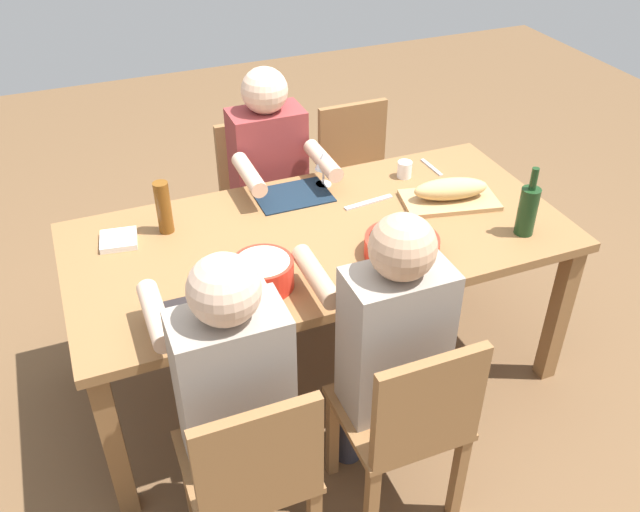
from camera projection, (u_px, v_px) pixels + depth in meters
name	position (u px, v px, depth m)	size (l,w,h in m)	color
ground_plane	(320.00, 367.00, 3.16)	(8.00, 8.00, 0.00)	brown
dining_table	(320.00, 249.00, 2.78)	(1.99, 0.95, 0.74)	olive
chair_far_right	(359.00, 176.00, 3.65)	(0.40, 0.40, 0.85)	olive
chair_far_center	(262.00, 195.00, 3.48)	(0.40, 0.40, 0.85)	olive
diner_far_center	(271.00, 174.00, 3.22)	(0.41, 0.53, 1.20)	#2D2D38
chair_near_left	(252.00, 472.00, 2.11)	(0.40, 0.40, 0.85)	olive
diner_near_left	(231.00, 382.00, 2.13)	(0.41, 0.53, 1.20)	#2D2D38
chair_near_center	(409.00, 421.00, 2.28)	(0.40, 0.40, 0.85)	olive
diner_near_center	(388.00, 338.00, 2.29)	(0.41, 0.53, 1.20)	#2D2D38
serving_bowl_pasta	(263.00, 272.00, 2.42)	(0.22, 0.22, 0.11)	red
serving_bowl_greens	(402.00, 245.00, 2.58)	(0.28, 0.28, 0.08)	red
cutting_board	(449.00, 200.00, 2.92)	(0.40, 0.22, 0.02)	tan
bread_loaf	(451.00, 189.00, 2.89)	(0.32, 0.11, 0.09)	tan
wine_bottle	(528.00, 210.00, 2.67)	(0.08, 0.08, 0.29)	#193819
beer_bottle	(164.00, 207.00, 2.68)	(0.06, 0.06, 0.22)	brown
wine_glass	(324.00, 162.00, 2.98)	(0.08, 0.08, 0.17)	silver
cup_far_right	(405.00, 169.00, 3.09)	(0.07, 0.07, 0.08)	white
fork_far_right	(431.00, 167.00, 3.18)	(0.02, 0.17, 0.01)	silver
placemat_far_center	(293.00, 195.00, 2.97)	(0.32, 0.23, 0.01)	#142333
placemat_near_left	(206.00, 314.00, 2.32)	(0.32, 0.23, 0.01)	black
fork_near_center	(317.00, 286.00, 2.45)	(0.02, 0.17, 0.01)	silver
carving_knife	(369.00, 202.00, 2.92)	(0.23, 0.02, 0.01)	silver
napkin_stack	(119.00, 240.00, 2.67)	(0.14, 0.14, 0.02)	white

